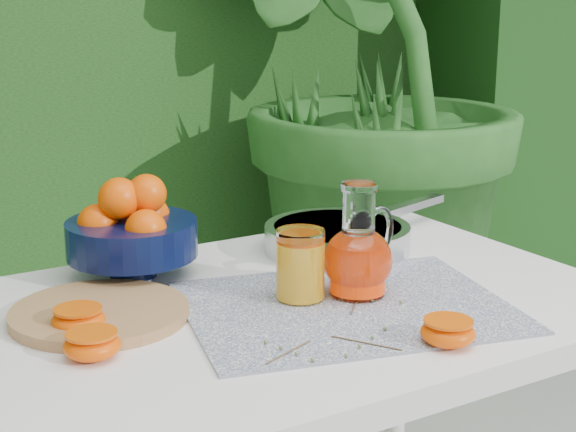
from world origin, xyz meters
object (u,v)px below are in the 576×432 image
juice_pitcher (359,257)px  saute_pan (339,236)px  white_table (295,347)px  fruit_bowl (131,230)px  cutting_board (100,313)px

juice_pitcher → saute_pan: juice_pitcher is taller
white_table → fruit_bowl: (-0.17, 0.24, 0.16)m
fruit_bowl → juice_pitcher: juice_pitcher is taller
juice_pitcher → saute_pan: (0.12, 0.22, -0.04)m
saute_pan → fruit_bowl: bearing=170.6°
juice_pitcher → fruit_bowl: bearing=132.9°
white_table → saute_pan: 0.29m
juice_pitcher → saute_pan: bearing=62.6°
fruit_bowl → juice_pitcher: (0.26, -0.28, -0.01)m
white_table → fruit_bowl: fruit_bowl is taller
fruit_bowl → saute_pan: size_ratio=0.48×
fruit_bowl → cutting_board: bearing=-125.3°
juice_pitcher → white_table: bearing=155.2°
cutting_board → fruit_bowl: bearing=54.7°
cutting_board → saute_pan: 0.51m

